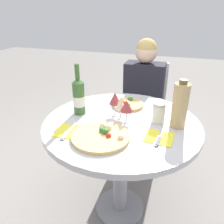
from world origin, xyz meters
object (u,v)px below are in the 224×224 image
object	(u,v)px
chair_behind_diner	(144,111)
tall_carafe	(180,106)
pizza_large	(102,136)
wine_bottle	(79,96)
dining_table	(121,139)
seated_diner	(141,109)

from	to	relation	value
chair_behind_diner	tall_carafe	xyz separation A→B (m)	(0.33, -0.81, 0.46)
chair_behind_diner	pizza_large	xyz separation A→B (m)	(-0.05, -1.07, 0.33)
pizza_large	wine_bottle	bearing A→B (deg)	135.44
dining_table	tall_carafe	bearing A→B (deg)	6.50
dining_table	pizza_large	bearing A→B (deg)	-103.30
dining_table	pizza_large	world-z (taller)	pizza_large
chair_behind_diner	wine_bottle	bearing A→B (deg)	70.16
dining_table	seated_diner	xyz separation A→B (m)	(0.00, 0.71, -0.10)
dining_table	pizza_large	distance (m)	0.27
seated_diner	dining_table	bearing A→B (deg)	89.83
chair_behind_diner	dining_table	bearing A→B (deg)	89.85
chair_behind_diner	pizza_large	bearing A→B (deg)	87.12
dining_table	tall_carafe	distance (m)	0.43
wine_bottle	tall_carafe	distance (m)	0.63
wine_bottle	tall_carafe	size ratio (longest dim) A/B	1.15
seated_diner	pizza_large	bearing A→B (deg)	86.68
wine_bottle	tall_carafe	bearing A→B (deg)	1.37
seated_diner	tall_carafe	size ratio (longest dim) A/B	4.06
pizza_large	chair_behind_diner	bearing A→B (deg)	87.12
dining_table	seated_diner	world-z (taller)	seated_diner
tall_carafe	seated_diner	bearing A→B (deg)	116.26
chair_behind_diner	wine_bottle	distance (m)	0.99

